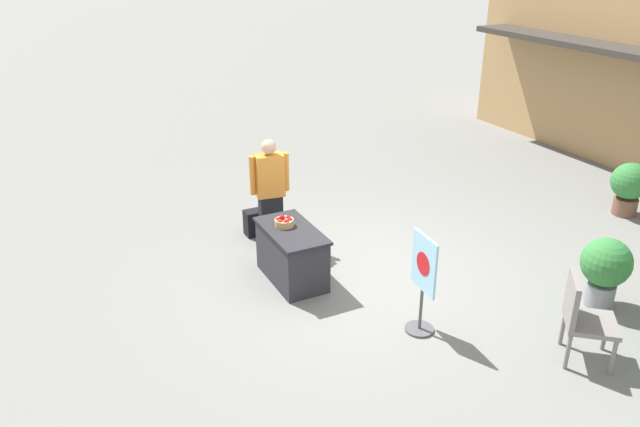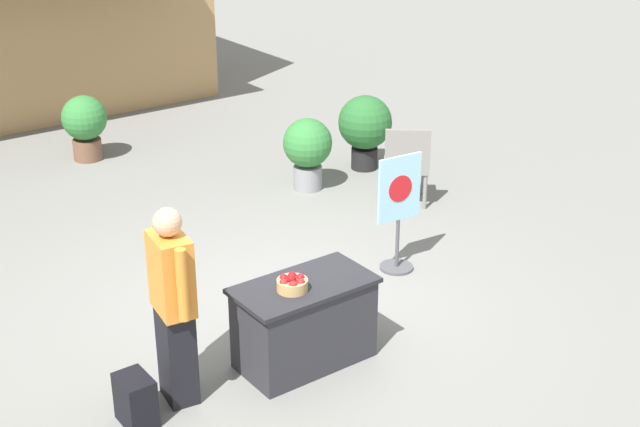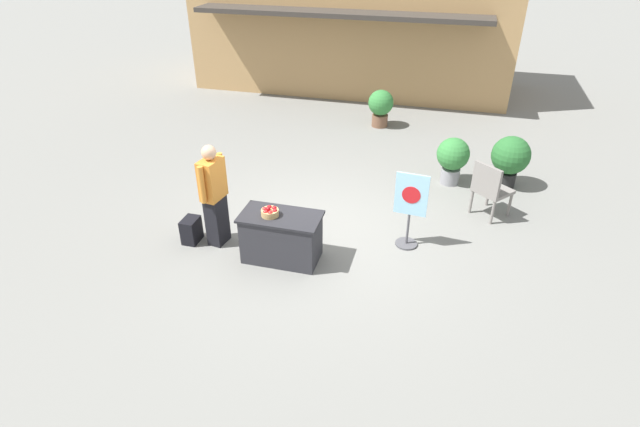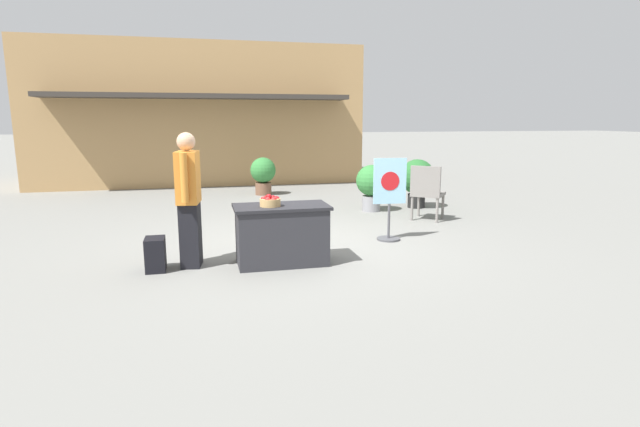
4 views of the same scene
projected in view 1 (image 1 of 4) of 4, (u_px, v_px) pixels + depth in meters
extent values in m
plane|color=slate|center=(357.00, 276.00, 8.91)|extent=(120.00, 120.00, 0.00)
cube|color=#38332D|center=(633.00, 53.00, 11.60)|extent=(7.85, 0.90, 0.12)
cube|color=#2D2D33|center=(292.00, 256.00, 8.68)|extent=(1.15, 0.62, 0.74)
cube|color=#242428|center=(291.00, 231.00, 8.52)|extent=(1.23, 0.66, 0.04)
cylinder|color=tan|center=(284.00, 223.00, 8.60)|extent=(0.26, 0.26, 0.10)
sphere|color=red|center=(286.00, 222.00, 8.51)|extent=(0.08, 0.08, 0.08)
sphere|color=#A30F14|center=(290.00, 220.00, 8.57)|extent=(0.08, 0.08, 0.08)
sphere|color=red|center=(288.00, 218.00, 8.64)|extent=(0.08, 0.08, 0.08)
sphere|color=red|center=(282.00, 218.00, 8.65)|extent=(0.08, 0.08, 0.08)
sphere|color=red|center=(278.00, 220.00, 8.59)|extent=(0.08, 0.08, 0.08)
sphere|color=red|center=(280.00, 222.00, 8.52)|extent=(0.08, 0.08, 0.08)
sphere|color=#A30F14|center=(282.00, 218.00, 8.58)|extent=(0.08, 0.08, 0.08)
cube|color=black|center=(271.00, 220.00, 9.67)|extent=(0.29, 0.37, 0.83)
cube|color=orange|center=(270.00, 175.00, 9.37)|extent=(0.32, 0.45, 0.65)
sphere|color=tan|center=(269.00, 147.00, 9.19)|extent=(0.23, 0.23, 0.23)
cylinder|color=orange|center=(286.00, 172.00, 9.44)|extent=(0.09, 0.09, 0.60)
cylinder|color=orange|center=(253.00, 176.00, 9.29)|extent=(0.09, 0.09, 0.60)
cube|color=black|center=(255.00, 222.00, 10.07)|extent=(0.24, 0.34, 0.42)
cylinder|color=#4C4C51|center=(419.00, 329.00, 7.69)|extent=(0.36, 0.36, 0.03)
cylinder|color=#4C4C51|center=(421.00, 309.00, 7.57)|extent=(0.04, 0.04, 0.55)
cube|color=#99D1EA|center=(424.00, 264.00, 7.31)|extent=(0.52, 0.08, 0.71)
cylinder|color=red|center=(423.00, 264.00, 7.30)|extent=(0.29, 0.03, 0.29)
cylinder|color=gray|center=(605.00, 333.00, 7.24)|extent=(0.05, 0.05, 0.46)
cylinder|color=gray|center=(613.00, 358.00, 6.82)|extent=(0.05, 0.05, 0.46)
cylinder|color=gray|center=(563.00, 328.00, 7.34)|extent=(0.05, 0.05, 0.46)
cylinder|color=gray|center=(568.00, 352.00, 6.92)|extent=(0.05, 0.05, 0.46)
cube|color=gray|center=(591.00, 323.00, 6.98)|extent=(0.77, 0.77, 0.06)
cube|color=gray|center=(572.00, 299.00, 6.91)|extent=(0.46, 0.40, 0.51)
cylinder|color=brown|center=(625.00, 206.00, 10.82)|extent=(0.40, 0.40, 0.30)
sphere|color=#337A38|center=(630.00, 181.00, 10.63)|extent=(0.63, 0.63, 0.63)
cylinder|color=gray|center=(600.00, 294.00, 8.16)|extent=(0.37, 0.37, 0.31)
sphere|color=#337A38|center=(606.00, 262.00, 7.96)|extent=(0.64, 0.64, 0.64)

